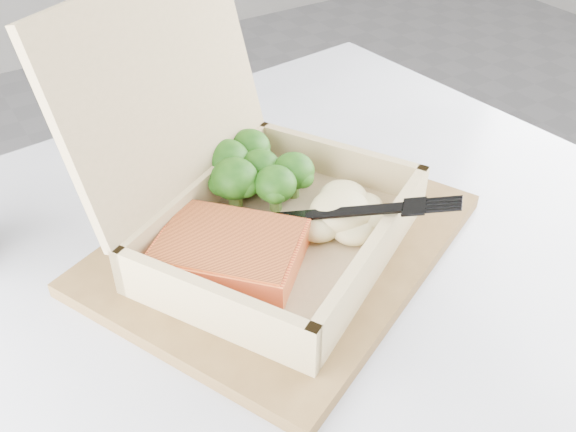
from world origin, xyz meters
TOP-DOWN VIEW (x-y plane):
  - floor at (0.00, 0.00)m, footprint 4.00×4.00m
  - cafe_table at (-0.56, -0.29)m, footprint 0.82×0.82m
  - serving_tray at (-0.58, -0.25)m, footprint 0.41×0.38m
  - takeout_container at (-0.61, -0.23)m, footprint 0.33×0.33m
  - salmon_fillet at (-0.65, -0.26)m, footprint 0.15×0.15m
  - broccoli_pile at (-0.57, -0.19)m, footprint 0.12×0.12m
  - mashed_potatoes at (-0.53, -0.27)m, footprint 0.09×0.08m
  - plastic_fork at (-0.56, -0.27)m, footprint 0.13×0.14m
  - receipt at (-0.57, -0.06)m, footprint 0.10×0.14m

SIDE VIEW (x-z plane):
  - floor at x=0.00m, z-range 0.00..0.00m
  - cafe_table at x=-0.56m, z-range 0.17..0.89m
  - receipt at x=-0.57m, z-range 0.71..0.71m
  - serving_tray at x=-0.58m, z-range 0.71..0.73m
  - salmon_fillet at x=-0.65m, z-range 0.74..0.76m
  - mashed_potatoes at x=-0.53m, z-range 0.74..0.77m
  - broccoli_pile at x=-0.57m, z-range 0.74..0.78m
  - plastic_fork at x=-0.56m, z-range 0.75..0.78m
  - takeout_container at x=-0.61m, z-range 0.67..0.89m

